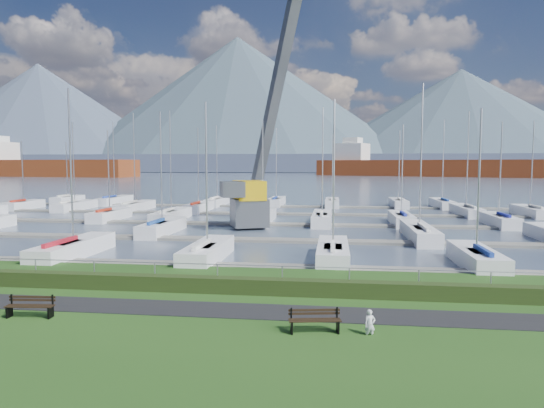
% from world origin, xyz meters
% --- Properties ---
extents(path, '(160.00, 2.00, 0.04)m').
position_xyz_m(path, '(0.00, -3.00, 0.01)').
color(path, black).
rests_on(path, grass).
extents(water, '(800.00, 540.00, 0.20)m').
position_xyz_m(water, '(0.00, 260.00, -0.40)').
color(water, '#435062').
extents(hedge, '(80.00, 0.70, 0.70)m').
position_xyz_m(hedge, '(0.00, -0.40, 0.35)').
color(hedge, '#233212').
rests_on(hedge, grass).
extents(fence, '(80.00, 0.04, 0.04)m').
position_xyz_m(fence, '(0.00, 0.00, 1.20)').
color(fence, '#989AA0').
rests_on(fence, grass).
extents(foothill, '(900.00, 80.00, 12.00)m').
position_xyz_m(foothill, '(0.00, 330.00, 6.00)').
color(foothill, '#454E65').
rests_on(foothill, water).
extents(mountains, '(1190.00, 360.00, 115.00)m').
position_xyz_m(mountains, '(7.35, 404.62, 46.68)').
color(mountains, '#3F485C').
rests_on(mountains, water).
extents(docks, '(90.00, 41.60, 0.25)m').
position_xyz_m(docks, '(0.00, 26.00, -0.22)').
color(docks, slate).
rests_on(docks, water).
extents(bench_left, '(1.83, 0.57, 0.85)m').
position_xyz_m(bench_left, '(-7.10, -4.77, 0.42)').
color(bench_left, black).
rests_on(bench_left, grass).
extents(bench_right, '(1.85, 0.72, 0.85)m').
position_xyz_m(bench_right, '(3.67, -5.06, 0.42)').
color(bench_right, black).
rests_on(bench_right, grass).
extents(person, '(0.43, 0.33, 1.03)m').
position_xyz_m(person, '(5.54, -5.09, 0.51)').
color(person, silver).
rests_on(person, grass).
extents(crane, '(7.73, 12.92, 22.35)m').
position_xyz_m(crane, '(-3.18, 24.69, 5.33)').
color(crane, '#5B5E62').
rests_on(crane, water).
extents(cargo_ship_west, '(85.84, 29.02, 21.50)m').
position_xyz_m(cargo_ship_west, '(-132.05, 190.95, 3.70)').
color(cargo_ship_west, maroon).
rests_on(cargo_ship_west, water).
extents(cargo_ship_mid, '(106.61, 58.70, 21.50)m').
position_xyz_m(cargo_ship_mid, '(44.41, 219.34, 3.47)').
color(cargo_ship_mid, brown).
rests_on(cargo_ship_mid, water).
extents(sailboat_fleet, '(75.79, 49.06, 13.71)m').
position_xyz_m(sailboat_fleet, '(-0.43, 28.90, 5.41)').
color(sailboat_fleet, navy).
rests_on(sailboat_fleet, water).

